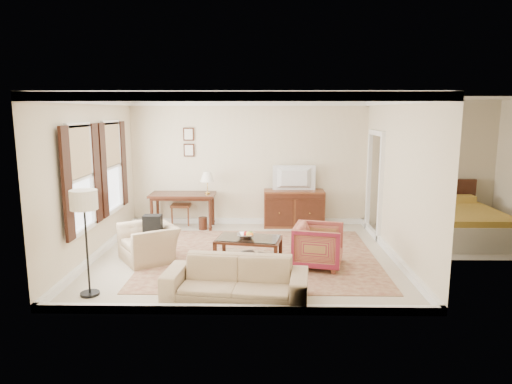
{
  "coord_description": "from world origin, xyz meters",
  "views": [
    {
      "loc": [
        0.33,
        -8.14,
        2.66
      ],
      "look_at": [
        0.2,
        0.3,
        1.15
      ],
      "focal_mm": 32.0,
      "sensor_mm": 36.0,
      "label": 1
    }
  ],
  "objects_px": {
    "writing_desk": "(183,198)",
    "tv": "(294,170)",
    "striped_armchair": "(318,244)",
    "club_armchair": "(149,237)",
    "sideboard": "(294,208)",
    "sofa": "(236,273)",
    "coffee_table": "(249,244)"
  },
  "relations": [
    {
      "from": "coffee_table",
      "to": "sideboard",
      "type": "bearing_deg",
      "value": 69.92
    },
    {
      "from": "striped_armchair",
      "to": "coffee_table",
      "type": "bearing_deg",
      "value": 96.21
    },
    {
      "from": "sofa",
      "to": "club_armchair",
      "type": "bearing_deg",
      "value": 140.8
    },
    {
      "from": "writing_desk",
      "to": "sideboard",
      "type": "distance_m",
      "value": 2.56
    },
    {
      "from": "tv",
      "to": "coffee_table",
      "type": "bearing_deg",
      "value": 69.77
    },
    {
      "from": "sideboard",
      "to": "sofa",
      "type": "distance_m",
      "value": 4.34
    },
    {
      "from": "striped_armchair",
      "to": "sofa",
      "type": "xyz_separation_m",
      "value": [
        -1.34,
        -1.41,
        -0.01
      ]
    },
    {
      "from": "sideboard",
      "to": "tv",
      "type": "relative_size",
      "value": 1.48
    },
    {
      "from": "club_armchair",
      "to": "sofa",
      "type": "height_order",
      "value": "club_armchair"
    },
    {
      "from": "club_armchair",
      "to": "sideboard",
      "type": "bearing_deg",
      "value": 98.61
    },
    {
      "from": "writing_desk",
      "to": "tv",
      "type": "height_order",
      "value": "tv"
    },
    {
      "from": "tv",
      "to": "club_armchair",
      "type": "bearing_deg",
      "value": 41.79
    },
    {
      "from": "striped_armchair",
      "to": "tv",
      "type": "bearing_deg",
      "value": 18.18
    },
    {
      "from": "sideboard",
      "to": "tv",
      "type": "height_order",
      "value": "tv"
    },
    {
      "from": "coffee_table",
      "to": "striped_armchair",
      "type": "xyz_separation_m",
      "value": [
        1.21,
        -0.15,
        0.05
      ]
    },
    {
      "from": "tv",
      "to": "sofa",
      "type": "xyz_separation_m",
      "value": [
        -1.1,
        -4.18,
        -0.92
      ]
    },
    {
      "from": "striped_armchair",
      "to": "club_armchair",
      "type": "xyz_separation_m",
      "value": [
        -3.0,
        0.3,
        0.02
      ]
    },
    {
      "from": "writing_desk",
      "to": "tv",
      "type": "bearing_deg",
      "value": 3.38
    },
    {
      "from": "sideboard",
      "to": "striped_armchair",
      "type": "bearing_deg",
      "value": -85.06
    },
    {
      "from": "tv",
      "to": "coffee_table",
      "type": "xyz_separation_m",
      "value": [
        -0.96,
        -2.62,
        -0.96
      ]
    },
    {
      "from": "sideboard",
      "to": "sofa",
      "type": "height_order",
      "value": "sideboard"
    },
    {
      "from": "writing_desk",
      "to": "club_armchair",
      "type": "relative_size",
      "value": 1.47
    },
    {
      "from": "sideboard",
      "to": "coffee_table",
      "type": "relative_size",
      "value": 1.14
    },
    {
      "from": "writing_desk",
      "to": "striped_armchair",
      "type": "height_order",
      "value": "striped_armchair"
    },
    {
      "from": "writing_desk",
      "to": "coffee_table",
      "type": "height_order",
      "value": "writing_desk"
    },
    {
      "from": "tv",
      "to": "coffee_table",
      "type": "distance_m",
      "value": 2.95
    },
    {
      "from": "coffee_table",
      "to": "writing_desk",
      "type": "bearing_deg",
      "value": 122.62
    },
    {
      "from": "striped_armchair",
      "to": "club_armchair",
      "type": "height_order",
      "value": "club_armchair"
    },
    {
      "from": "club_armchair",
      "to": "striped_armchair",
      "type": "bearing_deg",
      "value": 50.91
    },
    {
      "from": "coffee_table",
      "to": "striped_armchair",
      "type": "bearing_deg",
      "value": -7.01
    },
    {
      "from": "sideboard",
      "to": "sofa",
      "type": "relative_size",
      "value": 0.68
    },
    {
      "from": "writing_desk",
      "to": "sofa",
      "type": "distance_m",
      "value": 4.29
    }
  ]
}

